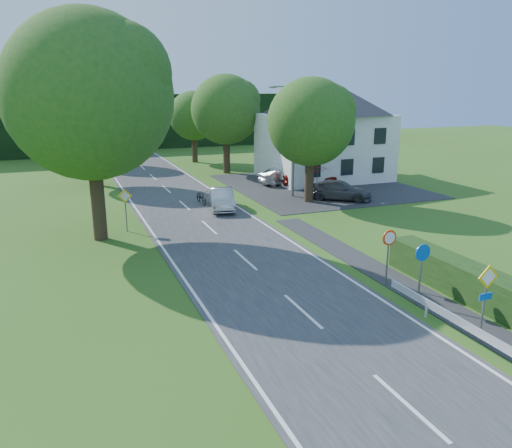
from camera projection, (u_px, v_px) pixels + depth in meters
name	position (u px, v px, depth m)	size (l,w,h in m)	color
road	(231.00, 248.00, 25.20)	(7.00, 80.00, 0.04)	#313234
parking_pad	(319.00, 186.00, 41.10)	(14.00, 16.00, 0.04)	#262729
line_edge_left	(168.00, 255.00, 24.05)	(0.12, 80.00, 0.01)	white
line_edge_right	(290.00, 240.00, 26.34)	(0.12, 80.00, 0.01)	white
line_centre	(231.00, 247.00, 25.19)	(0.12, 80.00, 0.01)	white
tree_main	(92.00, 129.00, 25.14)	(9.40, 9.40, 11.64)	#235318
tree_left_far	(93.00, 133.00, 40.26)	(7.00, 7.00, 8.58)	#235318
tree_right_far	(226.00, 124.00, 46.22)	(7.40, 7.40, 9.09)	#235318
tree_left_back	(90.00, 126.00, 51.27)	(6.60, 6.60, 8.07)	#235318
tree_right_back	(194.00, 127.00, 53.25)	(6.20, 6.20, 7.56)	#235318
tree_right_mid	(310.00, 141.00, 34.25)	(7.00, 7.00, 8.58)	#235318
treeline_right	(179.00, 120.00, 68.39)	(30.00, 5.00, 7.00)	black
house_white	(324.00, 128.00, 43.34)	(10.60, 8.40, 8.60)	silver
streetlight	(292.00, 136.00, 35.85)	(2.03, 0.18, 8.00)	slate
sign_priority_right	(486.00, 289.00, 15.46)	(0.78, 0.09, 2.59)	slate
sign_roundabout	(422.00, 262.00, 18.18)	(0.64, 0.08, 2.37)	slate
sign_speed_limit	(389.00, 244.00, 19.95)	(0.64, 0.11, 2.37)	slate
sign_priority_left	(125.00, 202.00, 27.63)	(0.78, 0.09, 2.44)	slate
moving_car	(222.00, 199.00, 32.91)	(1.46, 4.19, 1.38)	#B3B3B8
motorcycle	(201.00, 197.00, 34.59)	(0.64, 1.84, 0.97)	black
parked_car_red	(310.00, 177.00, 40.59)	(1.84, 4.58, 1.56)	maroon
parked_car_silver_a	(284.00, 176.00, 41.37)	(1.43, 4.09, 1.35)	#A8A8AD
parked_car_grey	(339.00, 190.00, 35.81)	(1.88, 4.62, 1.34)	#48474B
parked_car_silver_b	(339.00, 174.00, 42.69)	(2.18, 4.72, 1.31)	#9B9CA1
parasol	(318.00, 179.00, 38.58)	(2.17, 2.21, 1.99)	#B51E0E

